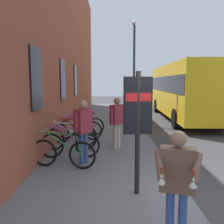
{
  "coord_description": "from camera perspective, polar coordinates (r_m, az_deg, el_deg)",
  "views": [
    {
      "loc": [
        -4.4,
        1.54,
        2.32
      ],
      "look_at": [
        2.83,
        1.52,
        1.44
      ],
      "focal_mm": 39.72,
      "sensor_mm": 36.0,
      "label": 1
    }
  ],
  "objects": [
    {
      "name": "bicycle_beside_lamp",
      "position": [
        8.19,
        -9.61,
        -5.94
      ],
      "size": [
        0.48,
        1.77,
        0.97
      ],
      "color": "black",
      "rests_on": "sidewalk_pavement"
    },
    {
      "name": "city_bus",
      "position": [
        16.25,
        16.15,
        5.23
      ],
      "size": [
        10.58,
        2.92,
        3.35
      ],
      "color": "yellow",
      "rests_on": "ground"
    },
    {
      "name": "station_facade",
      "position": [
        13.77,
        -9.98,
        16.17
      ],
      "size": [
        22.0,
        0.65,
        9.13
      ],
      "color": "brown",
      "rests_on": "ground"
    },
    {
      "name": "street_lamp",
      "position": [
        13.82,
        5.11,
        11.14
      ],
      "size": [
        0.28,
        0.28,
        5.48
      ],
      "color": "#333338",
      "rests_on": "sidewalk_pavement"
    },
    {
      "name": "pedestrian_by_facade",
      "position": [
        6.68,
        -6.62,
        -3.02
      ],
      "size": [
        0.56,
        0.48,
        1.72
      ],
      "color": "#334C8C",
      "rests_on": "sidewalk_pavement"
    },
    {
      "name": "bicycle_under_window",
      "position": [
        8.87,
        -8.8,
        -4.93
      ],
      "size": [
        0.69,
        1.7,
        0.97
      ],
      "color": "black",
      "rests_on": "sidewalk_pavement"
    },
    {
      "name": "bicycle_nearest_sign",
      "position": [
        10.36,
        -6.68,
        -3.19
      ],
      "size": [
        0.48,
        1.77,
        0.97
      ],
      "color": "black",
      "rests_on": "sidewalk_pavement"
    },
    {
      "name": "bicycle_by_door",
      "position": [
        6.56,
        -11.19,
        -9.21
      ],
      "size": [
        0.55,
        1.74,
        0.97
      ],
      "color": "black",
      "rests_on": "sidewalk_pavement"
    },
    {
      "name": "ground",
      "position": [
        10.96,
        13.34,
        -5.49
      ],
      "size": [
        60.0,
        60.0,
        0.0
      ],
      "primitive_type": "plane",
      "color": "#38383A"
    },
    {
      "name": "sidewalk_pavement",
      "position": [
        12.61,
        -1.09,
        -3.41
      ],
      "size": [
        24.0,
        3.5,
        0.12
      ],
      "primitive_type": "cube",
      "color": "slate",
      "rests_on": "ground"
    },
    {
      "name": "bicycle_far_end",
      "position": [
        9.61,
        -7.45,
        -4.0
      ],
      "size": [
        0.48,
        1.76,
        0.97
      ],
      "color": "black",
      "rests_on": "sidewalk_pavement"
    },
    {
      "name": "transit_info_sign",
      "position": [
        4.76,
        5.96,
        -0.36
      ],
      "size": [
        0.15,
        0.56,
        2.4
      ],
      "color": "black",
      "rests_on": "sidewalk_pavement"
    },
    {
      "name": "pedestrian_crossing_street",
      "position": [
        8.14,
        1.16,
        -1.3
      ],
      "size": [
        0.53,
        0.5,
        1.7
      ],
      "color": "#B2A599",
      "rests_on": "sidewalk_pavement"
    },
    {
      "name": "tourist_with_hotdogs",
      "position": [
        3.42,
        14.8,
        -14.23
      ],
      "size": [
        0.63,
        0.63,
        1.58
      ],
      "color": "#334C8C",
      "rests_on": "sidewalk_pavement"
    },
    {
      "name": "bicycle_leaning_wall",
      "position": [
        7.37,
        -9.67,
        -7.4
      ],
      "size": [
        0.48,
        1.77,
        0.97
      ],
      "color": "black",
      "rests_on": "sidewalk_pavement"
    }
  ]
}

